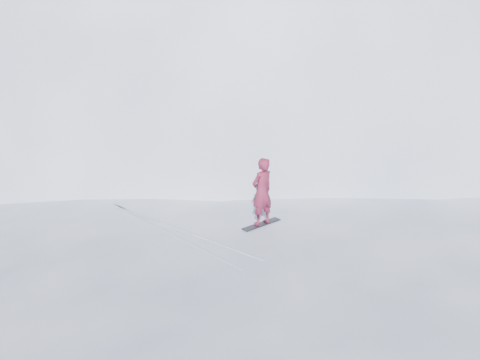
# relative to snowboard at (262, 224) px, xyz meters

# --- Properties ---
(near_ridge) EXTENTS (36.00, 28.00, 4.80)m
(near_ridge) POSITION_rel_snowboard_xyz_m (0.36, -0.80, -2.41)
(near_ridge) COLOR white
(near_ridge) RESTS_ON ground
(summit_peak) EXTENTS (60.00, 56.00, 56.00)m
(summit_peak) POSITION_rel_snowboard_xyz_m (21.36, 22.20, -2.41)
(summit_peak) COLOR white
(summit_peak) RESTS_ON ground
(peak_shoulder) EXTENTS (28.00, 24.00, 18.00)m
(peak_shoulder) POSITION_rel_snowboard_xyz_m (9.36, 16.20, -2.41)
(peak_shoulder) COLOR white
(peak_shoulder) RESTS_ON ground
(wind_bumps) EXTENTS (16.00, 14.40, 1.00)m
(wind_bumps) POSITION_rel_snowboard_xyz_m (-1.20, -1.68, -2.41)
(wind_bumps) COLOR white
(wind_bumps) RESTS_ON ground
(snowboard) EXTENTS (1.34, 0.30, 0.02)m
(snowboard) POSITION_rel_snowboard_xyz_m (0.00, 0.00, 0.00)
(snowboard) COLOR black
(snowboard) RESTS_ON near_ridge
(snowboarder) EXTENTS (0.73, 0.50, 1.96)m
(snowboarder) POSITION_rel_snowboard_xyz_m (0.00, 0.00, 0.99)
(snowboarder) COLOR maroon
(snowboarder) RESTS_ON snowboard
(board_tracks) EXTENTS (1.31, 5.98, 0.04)m
(board_tracks) POSITION_rel_snowboard_xyz_m (-2.22, 1.21, 0.01)
(board_tracks) COLOR silver
(board_tracks) RESTS_ON ground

